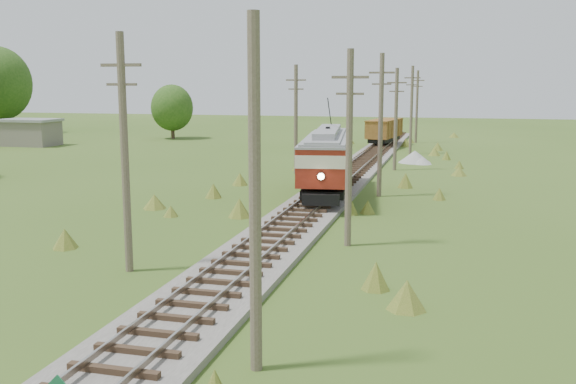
# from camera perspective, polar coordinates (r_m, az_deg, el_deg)

# --- Properties ---
(railbed_main) EXTENTS (3.60, 96.00, 0.57)m
(railbed_main) POSITION_cam_1_polar(r_m,az_deg,el_deg) (44.76, 4.45, 0.67)
(railbed_main) COLOR #605B54
(railbed_main) RESTS_ON ground
(streetcar) EXTENTS (4.56, 12.63, 5.72)m
(streetcar) POSITION_cam_1_polar(r_m,az_deg,el_deg) (40.65, 3.53, 3.27)
(streetcar) COLOR black
(streetcar) RESTS_ON ground
(gondola) EXTENTS (3.62, 8.02, 2.57)m
(gondola) POSITION_cam_1_polar(r_m,az_deg,el_deg) (73.99, 8.57, 5.50)
(gondola) COLOR black
(gondola) RESTS_ON ground
(gravel_pile) EXTENTS (3.06, 3.25, 1.11)m
(gravel_pile) POSITION_cam_1_polar(r_m,az_deg,el_deg) (59.45, 11.31, 3.05)
(gravel_pile) COLOR gray
(gravel_pile) RESTS_ON ground
(utility_pole_r_1) EXTENTS (0.30, 0.30, 8.80)m
(utility_pole_r_1) POSITION_cam_1_polar(r_m,az_deg,el_deg) (15.50, -2.96, -0.55)
(utility_pole_r_1) COLOR brown
(utility_pole_r_1) RESTS_ON ground
(utility_pole_r_2) EXTENTS (1.60, 0.30, 8.60)m
(utility_pole_r_2) POSITION_cam_1_polar(r_m,az_deg,el_deg) (28.02, 5.45, 4.03)
(utility_pole_r_2) COLOR brown
(utility_pole_r_2) RESTS_ON ground
(utility_pole_r_3) EXTENTS (1.60, 0.30, 9.00)m
(utility_pole_r_3) POSITION_cam_1_polar(r_m,az_deg,el_deg) (40.87, 8.23, 6.01)
(utility_pole_r_3) COLOR brown
(utility_pole_r_3) RESTS_ON ground
(utility_pole_r_4) EXTENTS (1.60, 0.30, 8.40)m
(utility_pole_r_4) POSITION_cam_1_polar(r_m,az_deg,el_deg) (53.82, 9.57, 6.49)
(utility_pole_r_4) COLOR brown
(utility_pole_r_4) RESTS_ON ground
(utility_pole_r_5) EXTENTS (1.60, 0.30, 8.90)m
(utility_pole_r_5) POSITION_cam_1_polar(r_m,az_deg,el_deg) (66.73, 10.92, 7.25)
(utility_pole_r_5) COLOR brown
(utility_pole_r_5) RESTS_ON ground
(utility_pole_r_6) EXTENTS (1.60, 0.30, 8.70)m
(utility_pole_r_6) POSITION_cam_1_polar(r_m,az_deg,el_deg) (79.72, 11.39, 7.52)
(utility_pole_r_6) COLOR brown
(utility_pole_r_6) RESTS_ON ground
(utility_pole_l_a) EXTENTS (1.60, 0.30, 9.00)m
(utility_pole_l_a) POSITION_cam_1_polar(r_m,az_deg,el_deg) (24.74, -14.33, 3.51)
(utility_pole_l_a) COLOR brown
(utility_pole_l_a) RESTS_ON ground
(utility_pole_l_b) EXTENTS (1.60, 0.30, 8.60)m
(utility_pole_l_b) POSITION_cam_1_polar(r_m,az_deg,el_deg) (51.10, 0.71, 6.58)
(utility_pole_l_b) COLOR brown
(utility_pole_l_b) RESTS_ON ground
(tree_mid_a) EXTENTS (5.46, 5.46, 7.03)m
(tree_mid_a) POSITION_cam_1_polar(r_m,az_deg,el_deg) (85.42, -10.27, 7.38)
(tree_mid_a) COLOR #38281C
(tree_mid_a) RESTS_ON ground
(shed) EXTENTS (6.40, 4.40, 3.10)m
(shed) POSITION_cam_1_polar(r_m,az_deg,el_deg) (80.45, -21.96, 4.96)
(shed) COLOR slate
(shed) RESTS_ON ground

